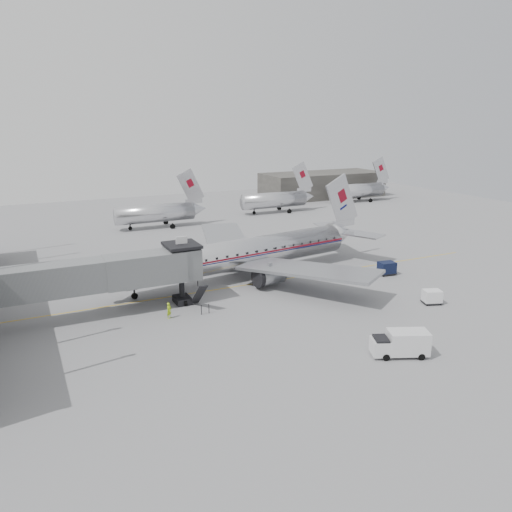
{
  "coord_description": "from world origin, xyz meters",
  "views": [
    {
      "loc": [
        -23.91,
        -44.45,
        18.86
      ],
      "look_at": [
        0.82,
        6.57,
        3.2
      ],
      "focal_mm": 35.0,
      "sensor_mm": 36.0,
      "label": 1
    }
  ],
  "objects": [
    {
      "name": "ramp_worker",
      "position": [
        -11.75,
        0.09,
        0.81
      ],
      "size": [
        0.71,
        0.66,
        1.62
      ],
      "primitive_type": "imported",
      "rotation": [
        0.0,
        0.0,
        0.63
      ],
      "color": "#A4D118",
      "rests_on": "ground"
    },
    {
      "name": "ground",
      "position": [
        0.0,
        0.0,
        0.0
      ],
      "size": [
        160.0,
        160.0,
        0.0
      ],
      "primitive_type": "plane",
      "color": "slate",
      "rests_on": "ground"
    },
    {
      "name": "baggage_cart_navy",
      "position": [
        16.75,
        2.0,
        0.87
      ],
      "size": [
        2.26,
        1.83,
        1.63
      ],
      "rotation": [
        0.0,
        0.0,
        -0.13
      ],
      "color": "black",
      "rests_on": "ground"
    },
    {
      "name": "distant_aircraft_near",
      "position": [
        -1.79,
        42.0,
        2.73
      ],
      "size": [
        16.39,
        3.2,
        10.26
      ],
      "color": "silver",
      "rests_on": "ground"
    },
    {
      "name": "distant_aircraft_mid",
      "position": [
        24.21,
        46.0,
        2.73
      ],
      "size": [
        16.39,
        3.2,
        10.26
      ],
      "color": "silver",
      "rests_on": "ground"
    },
    {
      "name": "apron_line",
      "position": [
        3.0,
        6.0,
        0.01
      ],
      "size": [
        60.0,
        0.15,
        0.01
      ],
      "primitive_type": "cube",
      "rotation": [
        0.0,
        0.0,
        1.57
      ],
      "color": "gold",
      "rests_on": "ground"
    },
    {
      "name": "service_van",
      "position": [
        3.05,
        -15.98,
        1.14
      ],
      "size": [
        4.92,
        3.44,
        2.16
      ],
      "rotation": [
        0.0,
        0.0,
        -0.41
      ],
      "color": "silver",
      "rests_on": "ground"
    },
    {
      "name": "hangar",
      "position": [
        45.0,
        60.0,
        3.0
      ],
      "size": [
        30.0,
        12.0,
        6.0
      ],
      "primitive_type": "cube",
      "color": "#363331",
      "rests_on": "ground"
    },
    {
      "name": "airliner",
      "position": [
        0.83,
        9.11,
        2.96
      ],
      "size": [
        37.03,
        34.08,
        11.75
      ],
      "rotation": [
        0.0,
        0.0,
        0.15
      ],
      "color": "silver",
      "rests_on": "ground"
    },
    {
      "name": "baggage_cart_white",
      "position": [
        14.32,
        -8.08,
        0.79
      ],
      "size": [
        2.25,
        1.97,
        1.48
      ],
      "rotation": [
        0.0,
        0.0,
        -0.34
      ],
      "color": "silver",
      "rests_on": "ground"
    },
    {
      "name": "distant_aircraft_far",
      "position": [
        48.21,
        50.0,
        2.73
      ],
      "size": [
        16.39,
        3.2,
        10.26
      ],
      "color": "silver",
      "rests_on": "ground"
    },
    {
      "name": "jet_bridge",
      "position": [
        -16.66,
        3.67,
        4.18
      ],
      "size": [
        21.0,
        6.2,
        7.1
      ],
      "color": "#5D6062",
      "rests_on": "ground"
    }
  ]
}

